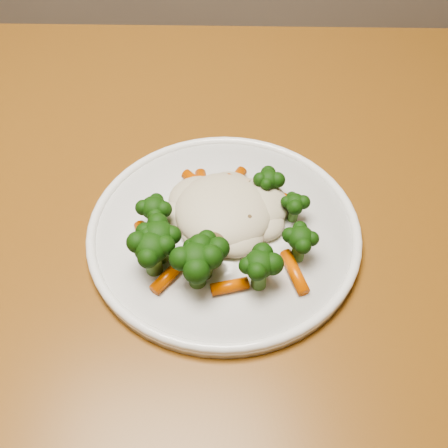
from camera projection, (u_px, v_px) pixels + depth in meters
name	position (u px, v px, depth m)	size (l,w,h in m)	color
dining_table	(207.00, 297.00, 0.65)	(1.31, 0.88, 0.75)	brown
plate	(224.00, 233.00, 0.58)	(0.28, 0.28, 0.01)	white
meal	(215.00, 226.00, 0.55)	(0.19, 0.18, 0.05)	beige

